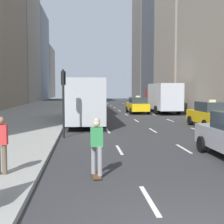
{
  "coord_description": "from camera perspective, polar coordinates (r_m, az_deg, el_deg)",
  "views": [
    {
      "loc": [
        -1.71,
        -4.95,
        2.57
      ],
      "look_at": [
        -0.21,
        11.31,
        1.37
      ],
      "focal_mm": 50.0,
      "sensor_mm": 36.0,
      "label": 1
    }
  ],
  "objects": [
    {
      "name": "sidewalk_left",
      "position": [
        32.48,
        -14.64,
        -0.33
      ],
      "size": [
        8.0,
        66.0,
        0.15
      ],
      "primitive_type": "cube",
      "color": "#9E9E99",
      "rests_on": "ground"
    },
    {
      "name": "building_row_left",
      "position": [
        55.14,
        -18.68,
        14.43
      ],
      "size": [
        6.0,
        100.05,
        32.39
      ],
      "color": "gray",
      "rests_on": "ground"
    },
    {
      "name": "taxi_third",
      "position": [
        21.92,
        17.58,
        -0.41
      ],
      "size": [
        2.02,
        4.4,
        1.87
      ],
      "color": "yellow",
      "rests_on": "ground"
    },
    {
      "name": "skateboarder",
      "position": [
        9.14,
        -2.82,
        -5.94
      ],
      "size": [
        0.36,
        0.8,
        1.75
      ],
      "color": "brown",
      "rests_on": "ground"
    },
    {
      "name": "taxi_second",
      "position": [
        33.03,
        4.68,
        1.27
      ],
      "size": [
        2.02,
        4.4,
        1.87
      ],
      "color": "yellow",
      "rests_on": "ground"
    },
    {
      "name": "lane_markings",
      "position": [
        28.4,
        3.47,
        -0.98
      ],
      "size": [
        5.72,
        56.0,
        0.01
      ],
      "color": "white",
      "rests_on": "ground"
    },
    {
      "name": "pedestrian_near_curb",
      "position": [
        9.38,
        -19.65,
        -5.28
      ],
      "size": [
        0.36,
        0.22,
        1.65
      ],
      "color": "brown",
      "rests_on": "sidewalk_left"
    },
    {
      "name": "traffic_light_pole",
      "position": [
        16.66,
        -8.88,
        3.6
      ],
      "size": [
        0.24,
        0.42,
        3.6
      ],
      "color": "black",
      "rests_on": "ground"
    },
    {
      "name": "box_truck",
      "position": [
        34.17,
        9.15,
        2.72
      ],
      "size": [
        2.58,
        8.4,
        3.15
      ],
      "color": "maroon",
      "rests_on": "ground"
    },
    {
      "name": "city_bus",
      "position": [
        24.15,
        -5.05,
        2.34
      ],
      "size": [
        2.8,
        11.61,
        3.25
      ],
      "color": "#B7BCC1",
      "rests_on": "ground"
    }
  ]
}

